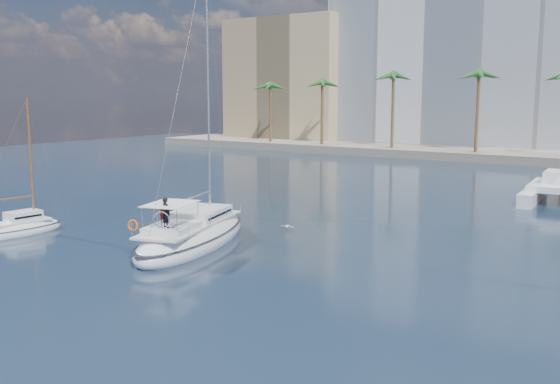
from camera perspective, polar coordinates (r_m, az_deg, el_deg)
The scene contains 9 objects.
ground at distance 34.42m, azimuth -1.49°, elevation -5.98°, with size 160.00×160.00×0.00m, color black.
quay at distance 90.58m, azimuth 21.45°, elevation 3.08°, with size 120.00×14.00×1.20m, color gray.
building_modern at distance 105.02m, azimuth 16.82°, elevation 11.36°, with size 42.00×16.00×28.00m, color white.
building_tan_left at distance 114.01m, azimuth 1.35°, elevation 10.00°, with size 22.00×14.00×22.00m, color tan.
palm_left at distance 99.58m, azimuth 1.53°, elevation 9.74°, with size 3.60×3.60×12.30m.
palm_centre at distance 86.32m, azimuth 21.23°, elevation 9.27°, with size 3.60×3.60×12.30m.
main_sloop at distance 37.40m, azimuth -7.99°, elevation -4.00°, with size 7.08×12.77×18.07m.
small_sloop at distance 43.20m, azimuth -23.01°, elevation -3.11°, with size 2.70×6.57×9.18m.
seagull at distance 40.83m, azimuth 0.70°, elevation -3.16°, with size 1.03×0.44×0.19m.
Camera 1 is at (19.26, -27.13, 8.84)m, focal length 40.00 mm.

